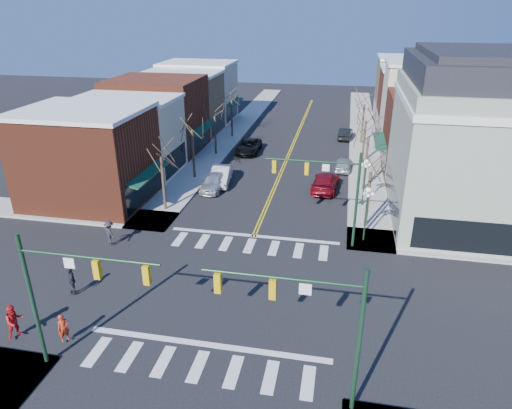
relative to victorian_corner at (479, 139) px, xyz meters
The scene contains 36 objects.
ground 22.95m from the victorian_corner, 138.69° to the right, with size 160.00×160.00×0.00m, color black.
sidewalk_left 26.67m from the victorian_corner, 167.71° to the left, with size 3.50×70.00×0.15m, color #9E9B93.
sidewalk_right 11.56m from the victorian_corner, 144.64° to the left, with size 3.50×70.00×0.15m, color #9E9B93.
bldg_left_brick_a 32.23m from the victorian_corner, behind, with size 10.00×8.50×8.00m, color #602716.
bldg_left_stucco_a 32.52m from the victorian_corner, behind, with size 10.00×7.00×7.50m, color beige.
bldg_left_brick_b 34.62m from the victorian_corner, 157.89° to the left, with size 10.00×9.00×8.50m, color #602716.
bldg_left_tan 38.51m from the victorian_corner, 146.41° to the left, with size 10.00×7.50×7.80m, color #947652.
bldg_left_stucco_b 43.26m from the victorian_corner, 137.82° to the left, with size 10.00×8.00×8.20m, color beige.
bldg_right_brick_a 11.60m from the victorian_corner, 95.08° to the left, with size 10.00×8.50×8.00m, color #602716.
bldg_right_stucco 19.10m from the victorian_corner, 93.01° to the left, with size 10.00×7.00×10.00m, color beige.
bldg_right_brick_b 26.63m from the victorian_corner, 92.16° to the left, with size 10.00×8.00×8.50m, color #602716.
bldg_right_tan 34.58m from the victorian_corner, 91.66° to the left, with size 10.00×8.00×9.00m, color #947652.
victorian_corner is the anchor object (origin of this frame).
traffic_mast_near_left 31.14m from the victorian_corner, 135.19° to the right, with size 6.60×0.28×7.20m.
traffic_mast_near_right 24.56m from the victorian_corner, 116.57° to the right, with size 6.60×0.28×7.20m.
traffic_mast_far_right 13.20m from the victorian_corner, 147.05° to the right, with size 6.60×0.28×7.20m.
lamppost_corner 10.89m from the victorian_corner, 144.14° to the right, with size 0.36×0.36×4.33m.
lamppost_midblock 9.10m from the victorian_corner, behind, with size 0.36×0.36×4.33m.
tree_left_a 25.51m from the victorian_corner, behind, with size 0.24×0.24×4.76m, color #382B21.
tree_left_b 25.64m from the victorian_corner, 169.76° to the left, with size 0.24×0.24×5.04m, color #382B21.
tree_left_c 28.20m from the victorian_corner, 153.34° to the left, with size 0.24×0.24×4.55m, color #382B21.
tree_left_d 32.53m from the victorian_corner, 140.54° to the left, with size 0.24×0.24×4.90m, color #382B21.
tree_right_a 9.84m from the victorian_corner, 156.63° to the right, with size 0.24×0.24×4.62m, color #382B21.
tree_right_b 10.12m from the victorian_corner, 150.95° to the left, with size 0.24×0.24×5.18m, color #382B21.
tree_right_c 15.49m from the victorian_corner, 122.94° to the left, with size 0.24×0.24×4.83m, color #382B21.
tree_right_d 22.43m from the victorian_corner, 111.56° to the left, with size 0.24×0.24×4.97m, color #382B21.
car_left_near 22.94m from the victorian_corner, behind, with size 1.86×4.63×1.58m, color silver.
car_left_mid 22.94m from the victorian_corner, behind, with size 1.74×4.98×1.64m, color silver.
car_left_far 26.20m from the victorian_corner, 146.53° to the left, with size 2.54×5.51×1.53m, color black.
car_right_near 13.63m from the victorian_corner, 161.82° to the left, with size 2.26×5.56×1.61m, color maroon.
car_right_mid 15.31m from the victorian_corner, 135.75° to the left, with size 1.63×4.06×1.38m, color silver.
car_right_far 25.28m from the victorian_corner, 114.27° to the left, with size 1.53×4.40×1.45m, color black.
pedestrian_red_a 31.85m from the victorian_corner, 139.49° to the right, with size 0.58×0.38×1.58m, color #AE2B12.
pedestrian_red_b 33.98m from the victorian_corner, 142.22° to the right, with size 0.94×0.73×1.93m, color red.
pedestrian_dark_a 31.05m from the victorian_corner, 147.63° to the right, with size 1.01×0.42×1.72m, color #212129.
pedestrian_dark_b 28.94m from the victorian_corner, 158.93° to the right, with size 1.17×0.68×1.82m, color black.
Camera 1 is at (6.11, -22.56, 16.32)m, focal length 32.00 mm.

